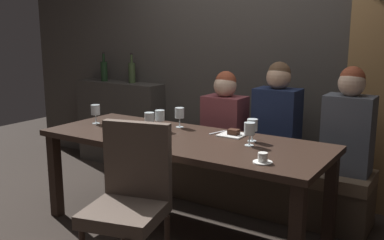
# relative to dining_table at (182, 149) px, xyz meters

# --- Properties ---
(ground) EXTENTS (9.00, 9.00, 0.00)m
(ground) POSITION_rel_dining_table_xyz_m (0.00, 0.00, -0.65)
(ground) COLOR black
(back_wall_tiled) EXTENTS (6.00, 0.12, 3.00)m
(back_wall_tiled) POSITION_rel_dining_table_xyz_m (0.00, 1.22, 0.85)
(back_wall_tiled) COLOR #423D38
(back_wall_tiled) RESTS_ON ground
(back_counter) EXTENTS (1.10, 0.28, 0.95)m
(back_counter) POSITION_rel_dining_table_xyz_m (-1.55, 1.04, -0.18)
(back_counter) COLOR #38342F
(back_counter) RESTS_ON ground
(dining_table) EXTENTS (2.20, 0.84, 0.74)m
(dining_table) POSITION_rel_dining_table_xyz_m (0.00, 0.00, 0.00)
(dining_table) COLOR black
(dining_table) RESTS_ON ground
(banquette_bench) EXTENTS (2.50, 0.44, 0.45)m
(banquette_bench) POSITION_rel_dining_table_xyz_m (0.00, 0.70, -0.42)
(banquette_bench) COLOR #4A3C2E
(banquette_bench) RESTS_ON ground
(chair_near_side) EXTENTS (0.54, 0.54, 0.98)m
(chair_near_side) POSITION_rel_dining_table_xyz_m (0.11, -0.72, -0.09)
(chair_near_side) COLOR #302119
(chair_near_side) RESTS_ON ground
(diner_redhead) EXTENTS (0.36, 0.24, 0.73)m
(diner_redhead) POSITION_rel_dining_table_xyz_m (-0.01, 0.68, 0.14)
(diner_redhead) COLOR brown
(diner_redhead) RESTS_ON banquette_bench
(diner_bearded) EXTENTS (0.36, 0.24, 0.83)m
(diner_bearded) POSITION_rel_dining_table_xyz_m (0.46, 0.72, 0.19)
(diner_bearded) COLOR #192342
(diner_bearded) RESTS_ON banquette_bench
(diner_far_end) EXTENTS (0.36, 0.24, 0.82)m
(diner_far_end) POSITION_rel_dining_table_xyz_m (1.03, 0.72, 0.18)
(diner_far_end) COLOR #4C515B
(diner_far_end) RESTS_ON banquette_bench
(wine_bottle_dark_red) EXTENTS (0.08, 0.08, 0.33)m
(wine_bottle_dark_red) POSITION_rel_dining_table_xyz_m (-1.76, 1.02, 0.42)
(wine_bottle_dark_red) COLOR black
(wine_bottle_dark_red) RESTS_ON back_counter
(wine_bottle_pale_label) EXTENTS (0.08, 0.08, 0.33)m
(wine_bottle_pale_label) POSITION_rel_dining_table_xyz_m (-1.38, 1.06, 0.42)
(wine_bottle_pale_label) COLOR #384728
(wine_bottle_pale_label) RESTS_ON back_counter
(wine_glass_end_left) EXTENTS (0.08, 0.08, 0.16)m
(wine_glass_end_left) POSITION_rel_dining_table_xyz_m (0.52, 0.06, 0.20)
(wine_glass_end_left) COLOR silver
(wine_glass_end_left) RESTS_ON dining_table
(wine_glass_near_right) EXTENTS (0.08, 0.08, 0.16)m
(wine_glass_near_right) POSITION_rel_dining_table_xyz_m (-0.28, 0.10, 0.20)
(wine_glass_near_right) COLOR silver
(wine_glass_near_right) RESTS_ON dining_table
(wine_glass_end_right) EXTENTS (0.08, 0.08, 0.16)m
(wine_glass_end_right) POSITION_rel_dining_table_xyz_m (-0.89, -0.00, 0.20)
(wine_glass_end_right) COLOR silver
(wine_glass_end_right) RESTS_ON dining_table
(wine_glass_far_right) EXTENTS (0.08, 0.08, 0.16)m
(wine_glass_far_right) POSITION_rel_dining_table_xyz_m (0.49, 0.18, 0.20)
(wine_glass_far_right) COLOR silver
(wine_glass_far_right) RESTS_ON dining_table
(wine_glass_center_front) EXTENTS (0.08, 0.08, 0.16)m
(wine_glass_center_front) POSITION_rel_dining_table_xyz_m (-0.29, -0.02, 0.20)
(wine_glass_center_front) COLOR silver
(wine_glass_center_front) RESTS_ON dining_table
(wine_glass_near_left) EXTENTS (0.08, 0.08, 0.16)m
(wine_glass_near_left) POSITION_rel_dining_table_xyz_m (-0.21, 0.27, 0.20)
(wine_glass_near_left) COLOR silver
(wine_glass_near_left) RESTS_ON dining_table
(espresso_cup) EXTENTS (0.12, 0.12, 0.06)m
(espresso_cup) POSITION_rel_dining_table_xyz_m (0.77, -0.26, 0.11)
(espresso_cup) COLOR white
(espresso_cup) RESTS_ON dining_table
(dessert_plate) EXTENTS (0.19, 0.19, 0.05)m
(dessert_plate) POSITION_rel_dining_table_xyz_m (0.29, 0.26, 0.10)
(dessert_plate) COLOR white
(dessert_plate) RESTS_ON dining_table
(fork_on_table) EXTENTS (0.06, 0.17, 0.01)m
(fork_on_table) POSITION_rel_dining_table_xyz_m (0.15, 0.27, 0.09)
(fork_on_table) COLOR silver
(fork_on_table) RESTS_ON dining_table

